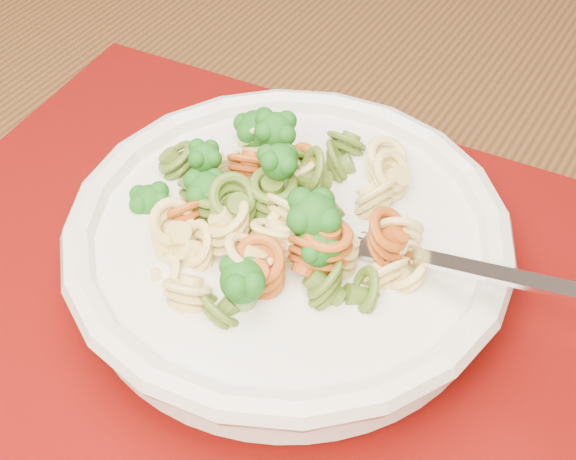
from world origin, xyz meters
The scene contains 5 objects.
dining_table centered at (-0.21, 0.55, 0.68)m, with size 1.44×0.95×0.78m.
placemat centered at (-0.17, 0.44, 0.78)m, with size 0.47×0.36×0.00m, color #5A0703.
pasta_bowl centered at (-0.15, 0.45, 0.81)m, with size 0.27×0.27×0.05m.
pasta_broccoli_heap centered at (-0.15, 0.45, 0.83)m, with size 0.23×0.23×0.06m, color #E6C871, non-canonical shape.
fork centered at (-0.10, 0.47, 0.83)m, with size 0.19×0.02×0.01m, color silver, non-canonical shape.
Camera 1 is at (0.03, 0.18, 1.16)m, focal length 50.00 mm.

